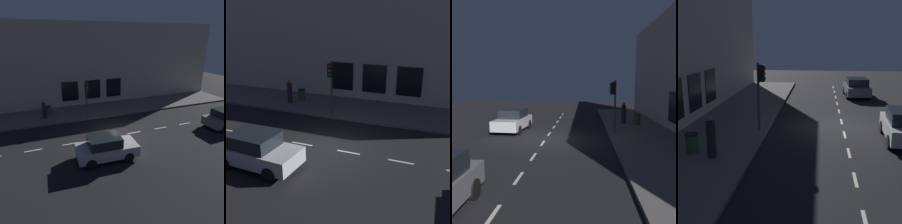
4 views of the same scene
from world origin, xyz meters
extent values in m
plane|color=black|center=(0.00, 0.00, 0.00)|extent=(60.00, 60.00, 0.00)
cube|color=#5B5654|center=(6.25, 0.00, 0.07)|extent=(4.50, 32.00, 0.15)
cube|color=beige|center=(8.80, 0.00, 4.50)|extent=(0.60, 32.00, 8.99)
cube|color=black|center=(8.47, -2.57, 1.81)|extent=(0.04, 1.80, 2.12)
cube|color=black|center=(8.47, 0.00, 1.81)|extent=(0.04, 1.80, 2.12)
cube|color=black|center=(8.47, 2.57, 1.81)|extent=(0.04, 1.80, 2.12)
cube|color=beige|center=(0.00, -8.80, 0.00)|extent=(0.12, 1.20, 0.01)
cube|color=beige|center=(0.00, -6.20, 0.00)|extent=(0.12, 1.20, 0.01)
cube|color=beige|center=(0.00, -3.60, 0.00)|extent=(0.12, 1.20, 0.01)
cube|color=beige|center=(0.00, -1.00, 0.00)|extent=(0.12, 1.20, 0.01)
cube|color=beige|center=(0.00, 1.60, 0.00)|extent=(0.12, 1.20, 0.01)
cube|color=beige|center=(0.00, 4.20, 0.00)|extent=(0.12, 1.20, 0.01)
cube|color=beige|center=(0.00, 6.80, 0.00)|extent=(0.12, 1.20, 0.01)
cylinder|color=#424244|center=(4.41, 1.74, 1.90)|extent=(0.13, 0.13, 3.50)
cube|color=black|center=(4.22, 1.74, 3.13)|extent=(0.26, 0.32, 0.84)
sphere|color=red|center=(4.08, 1.74, 3.38)|extent=(0.15, 0.15, 0.15)
sphere|color=gold|center=(4.08, 1.74, 3.13)|extent=(0.15, 0.15, 0.15)
sphere|color=green|center=(4.08, 1.74, 2.88)|extent=(0.15, 0.15, 0.15)
cube|color=#B7B7BC|center=(-2.74, 2.32, 0.63)|extent=(1.98, 3.97, 0.70)
cube|color=black|center=(-2.73, 2.48, 1.28)|extent=(1.66, 2.10, 0.60)
cylinder|color=black|center=(-1.98, 1.08, 0.32)|extent=(0.25, 0.65, 0.64)
cylinder|color=black|center=(-3.63, 1.17, 0.32)|extent=(0.25, 0.65, 0.64)
cylinder|color=black|center=(-1.85, 3.48, 0.32)|extent=(0.25, 0.65, 0.64)
cylinder|color=black|center=(-3.50, 3.57, 0.32)|extent=(0.25, 0.65, 0.64)
cylinder|color=black|center=(-0.90, -7.94, 0.32)|extent=(0.24, 0.65, 0.64)
cylinder|color=black|center=(-2.64, -8.00, 0.32)|extent=(0.24, 0.65, 0.64)
cylinder|color=#232328|center=(5.60, 5.58, 0.90)|extent=(0.52, 0.52, 1.50)
sphere|color=#936B4C|center=(5.60, 5.58, 1.77)|extent=(0.25, 0.25, 0.25)
cube|color=#936B4C|center=(5.52, 5.67, 1.77)|extent=(0.08, 0.08, 0.07)
cylinder|color=#2D5633|center=(6.61, 5.14, 0.53)|extent=(0.54, 0.54, 0.77)
cylinder|color=black|center=(6.61, 5.14, 0.95)|extent=(0.56, 0.56, 0.06)
camera|label=1|loc=(-13.62, 6.19, 7.44)|focal=32.89mm
camera|label=2|loc=(-12.18, -5.25, 6.72)|focal=46.48mm
camera|label=3|loc=(2.41, -14.69, 3.52)|focal=39.24mm
camera|label=4|loc=(1.30, 17.04, 4.87)|focal=49.82mm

